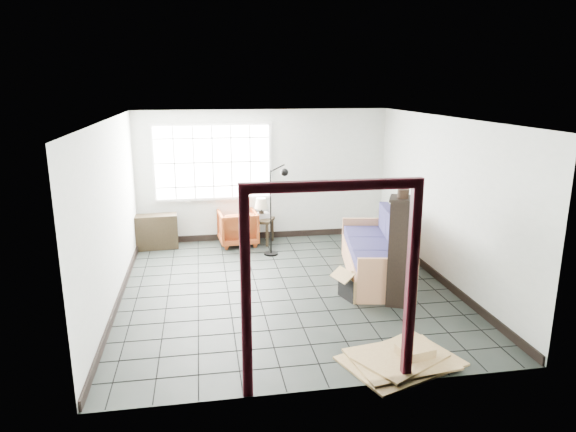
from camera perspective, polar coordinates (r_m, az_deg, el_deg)
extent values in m
plane|color=black|center=(8.05, -0.19, -8.04)|extent=(5.50, 5.50, 0.00)
cube|color=silver|center=(10.31, -2.73, 4.53)|extent=(5.00, 0.02, 2.60)
cube|color=silver|center=(5.07, 4.97, -6.19)|extent=(5.00, 0.02, 2.60)
cube|color=silver|center=(7.65, -19.00, 0.21)|extent=(0.02, 5.50, 2.60)
cube|color=silver|center=(8.41, 16.85, 1.63)|extent=(0.02, 5.50, 2.60)
cube|color=white|center=(7.45, -0.21, 10.77)|extent=(5.00, 5.50, 0.02)
cube|color=black|center=(10.58, -2.64, -2.12)|extent=(4.95, 0.03, 0.12)
cube|color=black|center=(8.03, -18.13, -8.39)|extent=(0.03, 5.45, 0.12)
cube|color=black|center=(8.75, 16.13, -6.31)|extent=(0.03, 5.45, 0.12)
cube|color=silver|center=(10.15, -8.37, 5.95)|extent=(2.32, 0.06, 1.52)
cube|color=white|center=(10.11, -8.36, 5.92)|extent=(2.20, 0.02, 1.40)
cube|color=black|center=(5.07, -4.70, -9.21)|extent=(0.10, 0.08, 2.10)
cube|color=black|center=(5.47, 13.51, -7.78)|extent=(0.10, 0.08, 2.10)
cube|color=black|center=(4.88, 5.04, 3.39)|extent=(1.80, 0.08, 0.10)
cube|color=#AD744E|center=(8.60, 9.60, -5.34)|extent=(1.23, 2.28, 0.39)
cube|color=#AD744E|center=(7.52, 10.96, -7.13)|extent=(0.86, 0.22, 0.69)
cube|color=#AD744E|center=(9.60, 8.62, -2.23)|extent=(0.86, 0.22, 0.69)
cube|color=#AD744E|center=(8.55, 12.29, -2.77)|extent=(0.47, 2.15, 0.76)
cube|color=#1C1639|center=(7.84, 10.33, -5.17)|extent=(0.89, 0.82, 0.17)
cube|color=#1C1639|center=(7.82, 12.69, -3.35)|extent=(0.27, 0.71, 0.56)
cube|color=#1C1639|center=(8.51, 9.53, -3.56)|extent=(0.89, 0.82, 0.17)
cube|color=#1C1639|center=(8.49, 11.70, -1.87)|extent=(0.27, 0.71, 0.56)
cube|color=#1C1639|center=(9.18, 8.86, -2.18)|extent=(0.89, 0.82, 0.17)
cube|color=#1C1639|center=(9.16, 10.86, -0.61)|extent=(0.27, 0.71, 0.56)
imported|color=maroon|center=(10.12, -5.61, -1.09)|extent=(0.79, 0.74, 0.75)
cube|color=black|center=(10.14, -3.05, -0.44)|extent=(0.60, 0.60, 0.05)
cube|color=black|center=(10.09, -4.32, -1.98)|extent=(0.06, 0.06, 0.46)
cube|color=black|center=(9.98, -2.34, -2.13)|extent=(0.06, 0.06, 0.46)
cube|color=black|center=(10.42, -3.69, -1.43)|extent=(0.06, 0.06, 0.46)
cube|color=black|center=(10.32, -1.76, -1.57)|extent=(0.06, 0.06, 0.46)
cylinder|color=black|center=(10.13, -2.97, 0.14)|extent=(0.11, 0.11, 0.14)
cylinder|color=black|center=(10.10, -2.98, 0.81)|extent=(0.03, 0.03, 0.10)
cone|color=beige|center=(10.08, -2.99, 1.43)|extent=(0.27, 0.27, 0.20)
cube|color=silver|center=(10.20, -2.92, 0.09)|extent=(0.31, 0.27, 0.10)
cylinder|color=black|center=(10.15, -3.64, 0.01)|extent=(0.03, 0.06, 0.06)
cylinder|color=black|center=(9.58, -1.89, -4.19)|extent=(0.26, 0.26, 0.03)
cylinder|color=black|center=(9.35, -1.93, 0.39)|extent=(0.02, 0.02, 1.57)
cylinder|color=black|center=(9.15, -1.19, 5.34)|extent=(0.27, 0.03, 0.14)
sphere|color=black|center=(9.13, -0.39, 4.88)|extent=(0.14, 0.14, 0.14)
cube|color=black|center=(10.15, -14.55, -1.71)|extent=(0.87, 0.39, 0.66)
cube|color=black|center=(10.15, -14.56, -1.66)|extent=(0.81, 0.34, 0.03)
cube|color=black|center=(7.44, 12.24, -3.94)|extent=(0.43, 0.47, 1.55)
cube|color=black|center=(7.24, 12.57, 1.88)|extent=(0.48, 0.52, 0.04)
cylinder|color=black|center=(7.19, 12.68, 2.44)|extent=(0.18, 0.18, 0.12)
cube|color=#9B754B|center=(7.83, 7.94, -8.76)|extent=(0.59, 0.52, 0.02)
cube|color=black|center=(7.64, 6.45, -8.04)|extent=(0.14, 0.38, 0.34)
cube|color=#9B754B|center=(7.91, 9.45, -7.35)|extent=(0.14, 0.38, 0.34)
cube|color=#9B754B|center=(7.62, 8.84, -8.17)|extent=(0.48, 0.17, 0.34)
cube|color=#9B754B|center=(7.92, 7.16, -7.22)|extent=(0.48, 0.17, 0.34)
cube|color=#9B754B|center=(7.52, 6.06, -6.54)|extent=(0.30, 0.43, 0.14)
cube|color=#9B754B|center=(7.87, 9.93, -5.72)|extent=(0.30, 0.43, 0.14)
cube|color=#9B754B|center=(6.22, 12.40, -15.47)|extent=(1.49, 1.27, 0.03)
cube|color=#9B754B|center=(6.21, 12.41, -15.26)|extent=(1.22, 0.98, 0.03)
cube|color=#9B754B|center=(6.19, 12.43, -15.04)|extent=(1.16, 1.06, 0.03)
cube|color=#9B754B|center=(6.22, 13.94, -14.32)|extent=(0.42, 0.36, 0.11)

